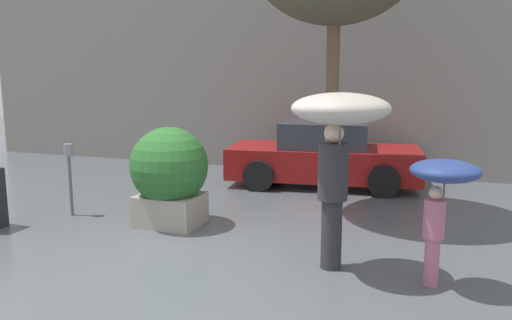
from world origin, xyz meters
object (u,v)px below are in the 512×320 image
Objects in this scene: planter_box at (169,173)px; parking_meter at (69,164)px; person_adult at (339,130)px; person_child at (442,186)px; parked_car_near at (324,156)px.

planter_box reaches higher than parking_meter.
person_adult is 1.24m from person_child.
planter_box is 3.99m from person_child.
planter_box is 1.07× the size of person_child.
person_adult is at bearing -143.96° from person_child.
parked_car_near is 3.42× the size of parking_meter.
person_adult is at bearing -20.26° from planter_box.
person_adult reaches higher than parking_meter.
planter_box is 1.77m from parking_meter.
parking_meter is (-5.60, 1.01, -0.27)m from person_child.
planter_box is at bearing 148.29° from parked_car_near.
parked_car_near is at bearing 65.45° from planter_box.
parked_car_near is (1.62, 3.54, -0.20)m from planter_box.
planter_box reaches higher than person_child.
parked_car_near is at bearing 158.63° from person_adult.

